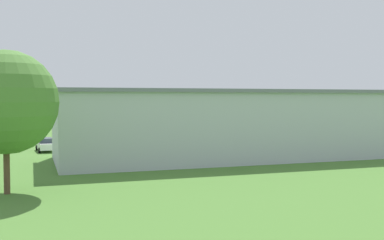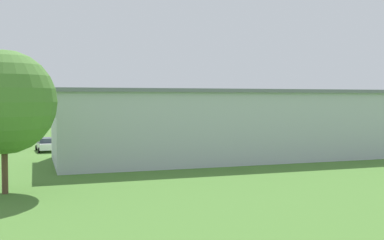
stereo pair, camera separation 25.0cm
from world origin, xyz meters
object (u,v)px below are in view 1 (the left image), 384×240
at_px(hangar, 244,124).
at_px(car_white, 45,144).
at_px(biplane, 182,111).
at_px(person_at_fence_line, 289,133).
at_px(person_near_hangar_door, 303,132).
at_px(tree_by_windsock, 6,102).

bearing_deg(hangar, car_white, -35.16).
relative_size(hangar, biplane, 5.51).
relative_size(person_at_fence_line, person_near_hangar_door, 0.89).
bearing_deg(car_white, person_at_fence_line, -171.60).
bearing_deg(tree_by_windsock, person_near_hangar_door, -145.71).
xyz_separation_m(hangar, person_near_hangar_door, (-21.30, -19.27, -2.77)).
bearing_deg(biplane, person_near_hangar_door, 131.65).
bearing_deg(biplane, hangar, 79.71).
relative_size(biplane, car_white, 1.63).
height_order(person_near_hangar_door, tree_by_windsock, tree_by_windsock).
bearing_deg(person_near_hangar_door, person_at_fence_line, -1.98).
bearing_deg(hangar, person_near_hangar_door, -137.86).
height_order(hangar, person_near_hangar_door, hangar).
distance_m(biplane, person_at_fence_line, 20.84).
bearing_deg(car_white, biplane, -139.51).
bearing_deg(person_at_fence_line, biplane, -53.44).
xyz_separation_m(car_white, person_at_fence_line, (-38.25, -5.65, -0.09)).
relative_size(car_white, tree_by_windsock, 0.47).
bearing_deg(hangar, biplane, -100.29).
distance_m(biplane, tree_by_windsock, 56.57).
height_order(car_white, person_at_fence_line, car_white).
xyz_separation_m(biplane, person_at_fence_line, (-12.26, 16.54, -3.23)).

